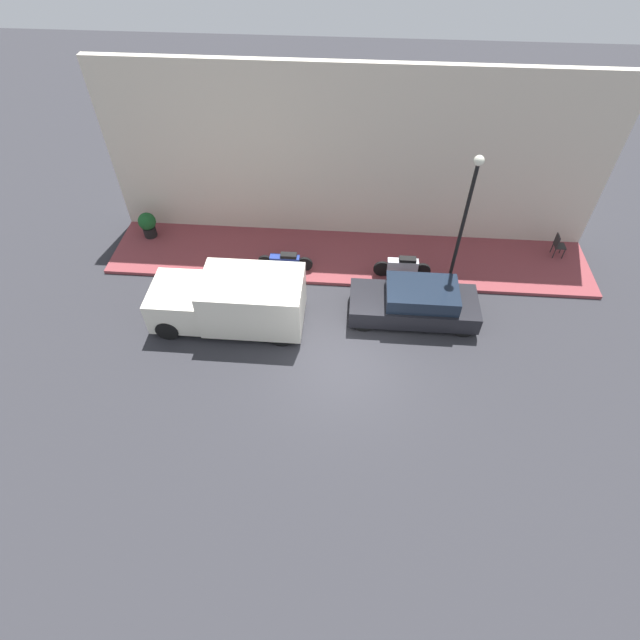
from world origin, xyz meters
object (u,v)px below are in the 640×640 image
(cafe_chair, at_px, (558,244))
(streetlamp, at_px, (466,211))
(motorcycle_blue, at_px, (285,261))
(scooter_silver, at_px, (403,266))
(parked_car, at_px, (415,303))
(delivery_van, at_px, (230,301))
(potted_plant, at_px, (148,224))

(cafe_chair, bearing_deg, streetlamp, 115.42)
(motorcycle_blue, height_order, cafe_chair, cafe_chair)
(streetlamp, height_order, cafe_chair, streetlamp)
(scooter_silver, xyz_separation_m, streetlamp, (-0.34, -1.64, 2.67))
(parked_car, bearing_deg, delivery_van, 96.51)
(streetlamp, bearing_deg, parked_car, 139.54)
(delivery_van, relative_size, motorcycle_blue, 2.44)
(delivery_van, bearing_deg, parked_car, -83.49)
(parked_car, height_order, scooter_silver, parked_car)
(streetlamp, distance_m, potted_plant, 11.91)
(delivery_van, bearing_deg, streetlamp, -73.22)
(parked_car, xyz_separation_m, potted_plant, (3.53, 10.16, 0.06))
(parked_car, bearing_deg, motorcycle_blue, 67.11)
(parked_car, distance_m, scooter_silver, 1.89)
(delivery_van, height_order, motorcycle_blue, delivery_van)
(streetlamp, distance_m, cafe_chair, 5.33)
(parked_car, relative_size, cafe_chair, 4.62)
(parked_car, height_order, cafe_chair, parked_car)
(delivery_van, distance_m, scooter_silver, 6.22)
(motorcycle_blue, bearing_deg, streetlamp, -94.05)
(streetlamp, xyz_separation_m, potted_plant, (2.01, 11.45, -2.57))
(parked_car, distance_m, potted_plant, 10.75)
(scooter_silver, bearing_deg, potted_plant, 80.36)
(parked_car, height_order, motorcycle_blue, parked_car)
(delivery_van, height_order, scooter_silver, delivery_van)
(motorcycle_blue, distance_m, potted_plant, 5.80)
(potted_plant, bearing_deg, parked_car, -109.15)
(potted_plant, bearing_deg, scooter_silver, -99.64)
(parked_car, height_order, streetlamp, streetlamp)
(delivery_van, relative_size, potted_plant, 4.84)
(parked_car, xyz_separation_m, scooter_silver, (1.86, 0.34, -0.04))
(delivery_van, bearing_deg, cafe_chair, -69.95)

